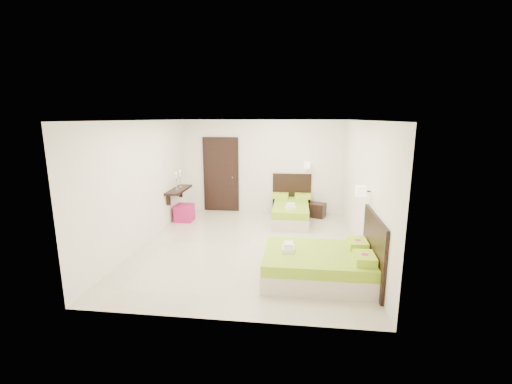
# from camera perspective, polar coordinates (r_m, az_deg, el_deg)

# --- Properties ---
(floor) EXTENTS (5.50, 5.50, 0.00)m
(floor) POSITION_cam_1_polar(r_m,az_deg,el_deg) (7.34, -1.07, -8.91)
(floor) COLOR beige
(floor) RESTS_ON ground
(bed_single) EXTENTS (1.08, 1.79, 1.48)m
(bed_single) POSITION_cam_1_polar(r_m,az_deg,el_deg) (9.03, 5.86, -3.03)
(bed_single) COLOR beige
(bed_single) RESTS_ON ground
(bed_double) EXTENTS (1.81, 1.54, 1.49)m
(bed_double) POSITION_cam_1_polar(r_m,az_deg,el_deg) (5.92, 11.07, -11.64)
(bed_double) COLOR beige
(bed_double) RESTS_ON ground
(nightstand) EXTENTS (0.53, 0.50, 0.38)m
(nightstand) POSITION_cam_1_polar(r_m,az_deg,el_deg) (9.47, 10.11, -2.97)
(nightstand) COLOR black
(nightstand) RESTS_ON ground
(ottoman) EXTENTS (0.44, 0.44, 0.44)m
(ottoman) POSITION_cam_1_polar(r_m,az_deg,el_deg) (9.14, -11.84, -3.41)
(ottoman) COLOR #A11555
(ottoman) RESTS_ON ground
(door) EXTENTS (1.02, 0.15, 2.14)m
(door) POSITION_cam_1_polar(r_m,az_deg,el_deg) (9.84, -5.86, 2.85)
(door) COLOR black
(door) RESTS_ON ground
(console_shelf) EXTENTS (0.35, 1.20, 0.78)m
(console_shelf) POSITION_cam_1_polar(r_m,az_deg,el_deg) (9.09, -12.79, 0.33)
(console_shelf) COLOR black
(console_shelf) RESTS_ON ground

